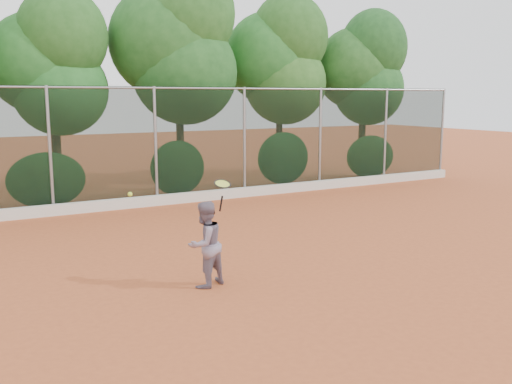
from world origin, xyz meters
TOP-DOWN VIEW (x-y plane):
  - ground at (0.00, 0.00)m, footprint 80.00×80.00m
  - concrete_curb at (0.00, 6.82)m, footprint 24.00×0.20m
  - tennis_player at (-1.89, -0.56)m, footprint 0.87×0.78m
  - chainlink_fence at (-0.00, 7.00)m, footprint 24.09×0.09m
  - foliage_backdrop at (-0.55, 8.98)m, footprint 23.70×3.63m
  - tennis_racket at (-1.57, -0.60)m, footprint 0.31×0.30m
  - tennis_ball_in_flight at (-3.17, -0.59)m, footprint 0.07×0.07m

SIDE VIEW (x-z plane):
  - ground at x=0.00m, z-range 0.00..0.00m
  - concrete_curb at x=0.00m, z-range 0.00..0.30m
  - tennis_player at x=-1.89m, z-range 0.00..1.48m
  - tennis_ball_in_flight at x=-3.17m, z-range 1.68..1.75m
  - tennis_racket at x=-1.57m, z-range 1.44..2.00m
  - chainlink_fence at x=0.00m, z-range 0.11..3.61m
  - foliage_backdrop at x=-0.55m, z-range 0.63..8.18m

